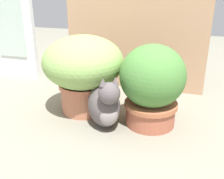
# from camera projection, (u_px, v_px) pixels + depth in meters

# --- Properties ---
(ground_plane) EXTENTS (6.00, 6.00, 0.00)m
(ground_plane) POSITION_uv_depth(u_px,v_px,m) (91.00, 121.00, 1.47)
(ground_plane) COLOR gray
(cardboard_backdrop) EXTENTS (1.00, 0.03, 0.99)m
(cardboard_backdrop) POSITION_uv_depth(u_px,v_px,m) (135.00, 20.00, 1.78)
(cardboard_backdrop) COLOR tan
(cardboard_backdrop) RESTS_ON ground
(window_panel_white) EXTENTS (0.39, 0.05, 0.76)m
(window_panel_white) POSITION_uv_depth(u_px,v_px,m) (12.00, 30.00, 2.07)
(window_panel_white) COLOR white
(window_panel_white) RESTS_ON ground
(grass_planter) EXTENTS (0.47, 0.47, 0.46)m
(grass_planter) POSITION_uv_depth(u_px,v_px,m) (83.00, 68.00, 1.51)
(grass_planter) COLOR #B86E4F
(grass_planter) RESTS_ON ground
(leafy_planter) EXTENTS (0.34, 0.34, 0.44)m
(leafy_planter) POSITION_uv_depth(u_px,v_px,m) (152.00, 84.00, 1.37)
(leafy_planter) COLOR #AF5D44
(leafy_planter) RESTS_ON ground
(cat) EXTENTS (0.28, 0.38, 0.32)m
(cat) POSITION_uv_depth(u_px,v_px,m) (105.00, 105.00, 1.39)
(cat) COLOR #574E50
(cat) RESTS_ON ground
(mushroom_ornament_pink) EXTENTS (0.10, 0.10, 0.16)m
(mushroom_ornament_pink) POSITION_uv_depth(u_px,v_px,m) (87.00, 97.00, 1.50)
(mushroom_ornament_pink) COLOR silver
(mushroom_ornament_pink) RESTS_ON ground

